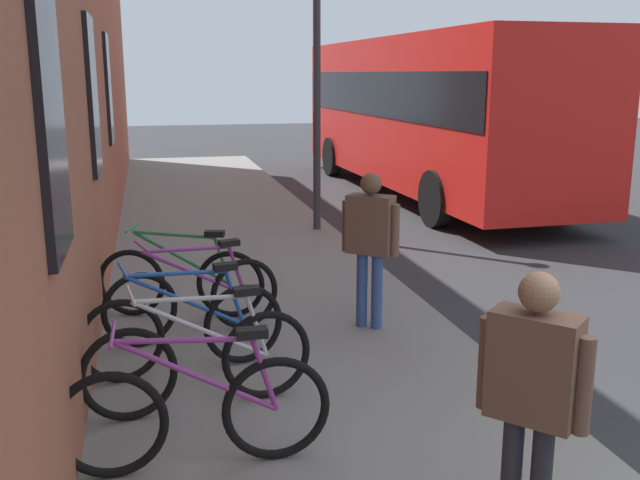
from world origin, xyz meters
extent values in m
plane|color=#2D2D30|center=(6.00, -1.00, 0.00)|extent=(60.00, 60.00, 0.00)
cube|color=gray|center=(8.00, 1.75, 0.06)|extent=(24.00, 3.50, 0.12)
cube|color=black|center=(2.00, 3.48, 2.40)|extent=(0.90, 0.06, 1.60)
cube|color=black|center=(5.50, 3.48, 2.40)|extent=(0.90, 0.06, 1.60)
cube|color=black|center=(9.00, 3.48, 2.40)|extent=(0.90, 0.06, 1.60)
torus|color=black|center=(2.01, 3.28, 0.48)|extent=(0.07, 0.72, 0.72)
torus|color=black|center=(1.99, 2.23, 0.48)|extent=(0.07, 0.72, 0.72)
cylinder|color=#8C338C|center=(2.00, 2.73, 0.76)|extent=(0.05, 1.02, 0.58)
cylinder|color=#8C338C|center=(2.00, 2.80, 1.00)|extent=(0.05, 0.85, 0.09)
cylinder|color=#8C338C|center=(1.99, 2.30, 0.73)|extent=(0.04, 0.19, 0.51)
cube|color=black|center=(2.00, 2.38, 1.02)|extent=(0.10, 0.20, 0.06)
cylinder|color=#8C338C|center=(2.01, 3.23, 1.08)|extent=(0.48, 0.03, 0.02)
torus|color=black|center=(2.79, 3.18, 0.48)|extent=(0.15, 0.72, 0.72)
torus|color=black|center=(2.92, 2.14, 0.48)|extent=(0.15, 0.72, 0.72)
cylinder|color=silver|center=(2.86, 2.64, 0.76)|extent=(0.17, 1.01, 0.58)
cylinder|color=silver|center=(2.85, 2.71, 1.00)|extent=(0.15, 0.85, 0.09)
cylinder|color=silver|center=(2.91, 2.21, 0.73)|extent=(0.06, 0.19, 0.51)
cube|color=black|center=(2.90, 2.29, 1.02)|extent=(0.12, 0.21, 0.06)
cylinder|color=silver|center=(2.79, 3.13, 1.08)|extent=(0.48, 0.09, 0.02)
torus|color=black|center=(3.49, 3.26, 0.48)|extent=(0.18, 0.72, 0.72)
torus|color=black|center=(3.67, 2.22, 0.48)|extent=(0.18, 0.72, 0.72)
cylinder|color=#1E4CA5|center=(3.59, 2.71, 0.76)|extent=(0.20, 1.01, 0.58)
cylinder|color=#1E4CA5|center=(3.57, 2.79, 1.00)|extent=(0.18, 0.85, 0.09)
cylinder|color=#1E4CA5|center=(3.66, 2.29, 0.73)|extent=(0.07, 0.19, 0.51)
cube|color=black|center=(3.64, 2.37, 1.02)|extent=(0.13, 0.21, 0.06)
cylinder|color=#1E4CA5|center=(3.50, 3.21, 1.08)|extent=(0.48, 0.10, 0.02)
torus|color=black|center=(4.28, 3.11, 0.48)|extent=(0.24, 0.71, 0.72)
torus|color=black|center=(4.55, 2.09, 0.48)|extent=(0.24, 0.71, 0.72)
cylinder|color=#8C338C|center=(4.42, 2.58, 0.76)|extent=(0.29, 0.99, 0.58)
cylinder|color=#8C338C|center=(4.41, 2.65, 1.00)|extent=(0.25, 0.83, 0.09)
cylinder|color=#8C338C|center=(4.53, 2.16, 0.73)|extent=(0.08, 0.19, 0.51)
cube|color=black|center=(4.51, 2.24, 1.02)|extent=(0.15, 0.22, 0.06)
cylinder|color=#8C338C|center=(4.30, 3.06, 1.08)|extent=(0.47, 0.15, 0.02)
torus|color=black|center=(5.21, 3.20, 0.48)|extent=(0.26, 0.71, 0.72)
torus|color=black|center=(4.92, 2.19, 0.48)|extent=(0.26, 0.71, 0.72)
cylinder|color=#267F3F|center=(5.06, 2.67, 0.76)|extent=(0.32, 0.99, 0.58)
cylinder|color=#267F3F|center=(5.08, 2.74, 1.00)|extent=(0.28, 0.83, 0.09)
cylinder|color=#267F3F|center=(4.94, 2.26, 0.73)|extent=(0.09, 0.19, 0.51)
cube|color=black|center=(4.96, 2.34, 1.02)|extent=(0.15, 0.22, 0.06)
cylinder|color=#267F3F|center=(5.20, 3.15, 1.08)|extent=(0.47, 0.16, 0.02)
cube|color=red|center=(12.58, -3.00, 1.85)|extent=(10.55, 2.71, 3.00)
cube|color=black|center=(12.58, -3.00, 2.21)|extent=(10.34, 2.74, 0.90)
cylinder|color=black|center=(9.25, -4.27, 0.50)|extent=(1.00, 0.27, 1.00)
cylinder|color=black|center=(9.20, -1.87, 0.50)|extent=(1.00, 0.27, 1.00)
cylinder|color=black|center=(15.97, -4.13, 0.50)|extent=(1.00, 0.27, 1.00)
cylinder|color=black|center=(15.92, -1.73, 0.50)|extent=(1.00, 0.27, 1.00)
cylinder|color=#26262D|center=(0.83, 1.16, 0.50)|extent=(0.11, 0.11, 0.76)
cube|color=brown|center=(0.77, 1.10, 1.17)|extent=(0.48, 0.46, 0.57)
sphere|color=#8C664C|center=(0.77, 1.10, 1.57)|extent=(0.21, 0.21, 0.21)
cylinder|color=brown|center=(0.58, 0.94, 1.13)|extent=(0.09, 0.09, 0.51)
cylinder|color=brown|center=(0.96, 1.27, 1.13)|extent=(0.09, 0.09, 0.51)
cylinder|color=#334C8C|center=(4.35, 0.93, 0.51)|extent=(0.11, 0.11, 0.77)
cylinder|color=#334C8C|center=(4.25, 0.81, 0.51)|extent=(0.11, 0.11, 0.77)
cube|color=brown|center=(4.30, 0.87, 1.18)|extent=(0.46, 0.49, 0.58)
sphere|color=brown|center=(4.30, 0.87, 1.58)|extent=(0.21, 0.21, 0.21)
cylinder|color=brown|center=(4.46, 1.07, 1.14)|extent=(0.09, 0.09, 0.51)
cylinder|color=brown|center=(4.14, 0.67, 1.14)|extent=(0.09, 0.09, 0.51)
cylinder|color=#333338|center=(9.00, 0.30, 2.60)|extent=(0.12, 0.12, 4.95)
camera|label=1|loc=(-2.28, 2.96, 2.63)|focal=40.26mm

